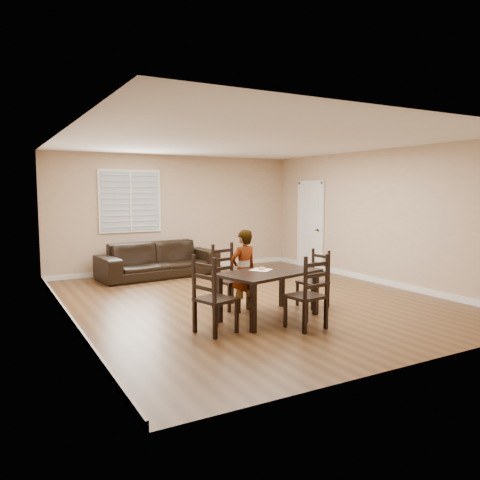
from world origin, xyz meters
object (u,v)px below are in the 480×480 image
child (244,271)px  donut (262,268)px  chair_right (318,280)px  chair_far (312,296)px  sofa (159,260)px  chair_left (208,299)px  dining_table (269,277)px  chair_near (226,278)px

child → donut: 0.38m
chair_right → donut: (-1.13, -0.10, 0.31)m
chair_far → donut: size_ratio=9.61×
child → sofa: bearing=-95.7°
chair_far → sofa: 4.82m
chair_left → sofa: size_ratio=0.41×
child → sofa: size_ratio=0.50×
chair_right → sofa: (-1.42, 3.74, -0.04)m
child → sofa: child is taller
chair_far → child: bearing=-83.6°
donut → sofa: 3.86m
sofa → dining_table: bearing=-91.5°
chair_far → child: size_ratio=0.80×
dining_table → chair_right: size_ratio=1.80×
chair_near → sofa: 3.07m
chair_near → donut: 0.84m
chair_left → sofa: chair_left is taller
child → donut: size_ratio=11.95×
chair_left → child: 1.29m
chair_near → chair_left: bearing=-140.0°
chair_right → child: 1.29m
chair_near → child: 0.46m
chair_near → chair_left: (-0.88, -1.23, 0.01)m
chair_far → sofa: bearing=-91.4°
child → sofa: (-0.17, 3.48, -0.26)m
chair_left → chair_right: bearing=-91.4°
chair_far → chair_left: size_ratio=0.99×
chair_far → donut: 1.01m
chair_right → sofa: chair_right is taller
chair_near → chair_right: size_ratio=1.12×
chair_left → dining_table: bearing=-91.0°
child → chair_near: bearing=-84.3°
donut → chair_far: bearing=-77.8°
dining_table → chair_left: size_ratio=1.59×
chair_far → sofa: (-0.49, 4.79, -0.09)m
dining_table → chair_far: bearing=-91.1°
dining_table → child: size_ratio=1.29×
chair_near → donut: bearing=-88.7°
chair_right → sofa: 4.00m
child → chair_right: bearing=159.6°
sofa → chair_left: bearing=-106.6°
chair_left → chair_right: 2.30m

